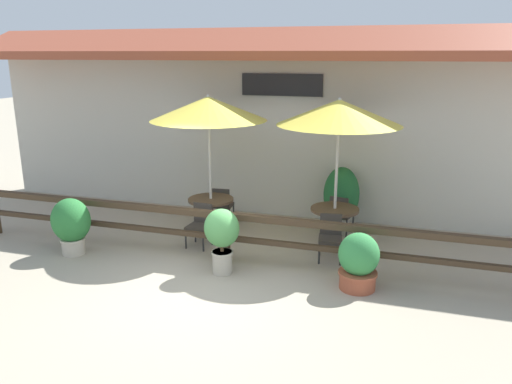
# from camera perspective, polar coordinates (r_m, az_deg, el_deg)

# --- Properties ---
(ground_plane) EXTENTS (60.00, 60.00, 0.00)m
(ground_plane) POSITION_cam_1_polar(r_m,az_deg,el_deg) (8.29, -6.08, -10.73)
(ground_plane) COLOR #9E937F
(building_facade) EXTENTS (14.28, 1.49, 4.23)m
(building_facade) POSITION_cam_1_polar(r_m,az_deg,el_deg) (11.42, 1.70, 8.02)
(building_facade) COLOR #BCB7A8
(building_facade) RESTS_ON ground
(patio_railing) EXTENTS (10.40, 0.14, 0.95)m
(patio_railing) POSITION_cam_1_polar(r_m,az_deg,el_deg) (8.92, -3.58, -3.89)
(patio_railing) COLOR #3D2D1E
(patio_railing) RESTS_ON ground
(patio_umbrella_near) EXTENTS (2.32, 2.32, 2.89)m
(patio_umbrella_near) POSITION_cam_1_polar(r_m,az_deg,el_deg) (9.97, -5.45, 9.47)
(patio_umbrella_near) COLOR #B7B2A8
(patio_umbrella_near) RESTS_ON ground
(dining_table_near) EXTENTS (0.94, 0.94, 0.78)m
(dining_table_near) POSITION_cam_1_polar(r_m,az_deg,el_deg) (10.37, -5.17, -1.57)
(dining_table_near) COLOR #4C3826
(dining_table_near) RESTS_ON ground
(chair_near_streetside) EXTENTS (0.46, 0.46, 0.84)m
(chair_near_streetside) POSITION_cam_1_polar(r_m,az_deg,el_deg) (9.81, -6.38, -3.56)
(chair_near_streetside) COLOR #332D28
(chair_near_streetside) RESTS_ON ground
(chair_near_wallside) EXTENTS (0.46, 0.46, 0.84)m
(chair_near_wallside) POSITION_cam_1_polar(r_m,az_deg,el_deg) (11.01, -3.89, -1.35)
(chair_near_wallside) COLOR #332D28
(chair_near_wallside) RESTS_ON ground
(patio_umbrella_middle) EXTENTS (2.32, 2.32, 2.89)m
(patio_umbrella_middle) POSITION_cam_1_polar(r_m,az_deg,el_deg) (9.38, 9.48, 8.96)
(patio_umbrella_middle) COLOR #B7B2A8
(patio_umbrella_middle) RESTS_ON ground
(dining_table_middle) EXTENTS (0.94, 0.94, 0.78)m
(dining_table_middle) POSITION_cam_1_polar(r_m,az_deg,el_deg) (9.81, 8.97, -2.70)
(dining_table_middle) COLOR #4C3826
(dining_table_middle) RESTS_ON ground
(chair_middle_streetside) EXTENTS (0.48, 0.48, 0.84)m
(chair_middle_streetside) POSITION_cam_1_polar(r_m,az_deg,el_deg) (9.22, 8.51, -4.92)
(chair_middle_streetside) COLOR #332D28
(chair_middle_streetside) RESTS_ON ground
(chair_middle_wallside) EXTENTS (0.51, 0.51, 0.84)m
(chair_middle_wallside) POSITION_cam_1_polar(r_m,az_deg,el_deg) (10.50, 9.65, -2.39)
(chair_middle_wallside) COLOR #332D28
(chair_middle_wallside) RESTS_ON ground
(potted_plant_entrance_palm) EXTENTS (0.61, 0.55, 1.15)m
(potted_plant_entrance_palm) POSITION_cam_1_polar(r_m,az_deg,el_deg) (8.49, -3.93, -4.86)
(potted_plant_entrance_palm) COLOR #B7AD99
(potted_plant_entrance_palm) RESTS_ON ground
(potted_plant_tall_tropical) EXTENTS (0.74, 0.66, 1.08)m
(potted_plant_tall_tropical) POSITION_cam_1_polar(r_m,az_deg,el_deg) (9.93, -20.37, -3.42)
(potted_plant_tall_tropical) COLOR #B7AD99
(potted_plant_tall_tropical) RESTS_ON ground
(potted_plant_small_flowering) EXTENTS (0.65, 0.62, 0.94)m
(potted_plant_small_flowering) POSITION_cam_1_polar(r_m,az_deg,el_deg) (8.17, 11.63, -7.81)
(potted_plant_small_flowering) COLOR #9E4C33
(potted_plant_small_flowering) RESTS_ON ground
(potted_plant_corner_fern) EXTENTS (0.76, 0.69, 1.35)m
(potted_plant_corner_fern) POSITION_cam_1_polar(r_m,az_deg,el_deg) (10.85, 9.72, -0.49)
(potted_plant_corner_fern) COLOR #B7AD99
(potted_plant_corner_fern) RESTS_ON ground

